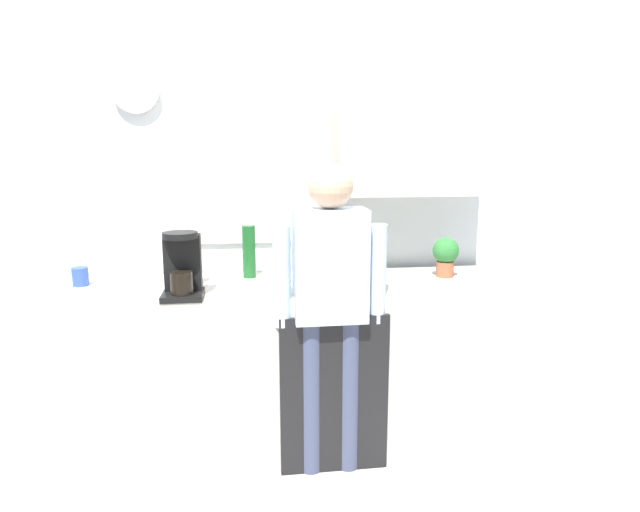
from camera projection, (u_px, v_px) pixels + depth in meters
ground_plane at (329, 467)px, 2.89m from camera, size 8.00×8.00×0.00m
kitchen_counter at (322, 362)px, 3.09m from camera, size 3.16×0.64×0.94m
dishwasher_panel at (335, 396)px, 2.78m from camera, size 0.56×0.02×0.85m
back_wall_assembly at (322, 200)px, 3.32m from camera, size 4.76×0.42×2.60m
coffee_maker at (182, 268)px, 2.68m from camera, size 0.20×0.20×0.33m
bottle_olive_oil at (366, 252)px, 3.24m from camera, size 0.06×0.06×0.25m
bottle_green_wine at (249, 252)px, 3.10m from camera, size 0.07×0.07×0.30m
bottle_red_vinegar at (196, 264)px, 2.95m from camera, size 0.06×0.06×0.22m
cup_blue_mug at (80, 277)px, 2.92m from camera, size 0.08×0.08×0.10m
mixing_bowl at (325, 284)px, 2.80m from camera, size 0.22×0.22×0.08m
potted_plant at (446, 254)px, 3.12m from camera, size 0.15×0.15×0.23m
dish_soap at (379, 274)px, 2.85m from camera, size 0.06×0.06×0.18m
person_at_sink at (330, 295)px, 2.71m from camera, size 0.57×0.22×1.60m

